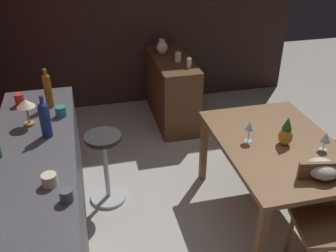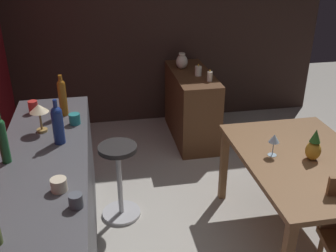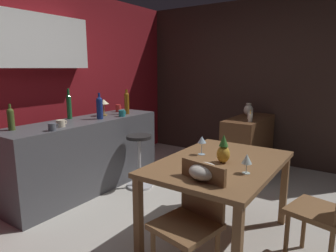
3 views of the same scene
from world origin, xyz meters
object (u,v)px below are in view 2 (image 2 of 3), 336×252
cup_teal (75,119)px  wine_glass_right (274,139)px  wine_bottle_amber (62,96)px  bar_stool (119,179)px  wine_bottle_green (2,138)px  vase_ceramic_ivory (182,61)px  cup_slate (76,201)px  sideboard_cabinet (191,106)px  pillar_candle_tall (210,76)px  pillar_candle_short (198,71)px  wine_bottle_cobalt (58,123)px  cup_red (33,107)px  dining_table (304,168)px  counter_lamp (39,111)px  cup_cream (59,185)px  pineapple_centerpiece (314,147)px

cup_teal → wine_glass_right: bearing=-108.7°
wine_glass_right → wine_bottle_amber: bearing=66.0°
wine_glass_right → cup_teal: (0.49, 1.45, 0.07)m
bar_stool → wine_bottle_amber: 0.84m
wine_bottle_green → vase_ceramic_ivory: 2.58m
wine_glass_right → cup_slate: (-0.58, 1.41, 0.06)m
sideboard_cabinet → wine_bottle_green: size_ratio=2.88×
wine_bottle_green → cup_slate: (-0.57, -0.45, -0.13)m
pillar_candle_tall → pillar_candle_short: bearing=19.5°
cup_slate → pillar_candle_tall: cup_slate is taller
wine_glass_right → wine_bottle_cobalt: (0.19, 1.54, 0.18)m
wine_bottle_amber → cup_red: 0.29m
pillar_candle_short → pillar_candle_tall: bearing=-160.5°
dining_table → counter_lamp: (0.49, 1.92, 0.41)m
wine_bottle_green → cup_red: bearing=-5.5°
pillar_candle_tall → cup_cream: bearing=142.7°
pineapple_centerpiece → cup_cream: (-0.30, 1.78, 0.10)m
pillar_candle_short → vase_ceramic_ivory: 0.31m
pillar_candle_tall → sideboard_cabinet: bearing=20.5°
cup_slate → cup_cream: bearing=29.7°
cup_teal → wine_bottle_green: bearing=140.5°
cup_slate → pillar_candle_short: bearing=-29.2°
cup_slate → cup_red: 1.42m
wine_bottle_amber → counter_lamp: 0.32m
bar_stool → pillar_candle_tall: pillar_candle_tall is taller
pineapple_centerpiece → cup_cream: pineapple_centerpiece is taller
cup_red → cup_cream: cup_red is taller
cup_red → cup_cream: bearing=-166.8°
dining_table → cup_red: size_ratio=11.96×
cup_cream → sideboard_cabinet: bearing=-31.0°
sideboard_cabinet → cup_slate: 2.75m
wine_glass_right → wine_bottle_amber: size_ratio=0.51×
pillar_candle_tall → pillar_candle_short: size_ratio=0.98×
cup_red → pillar_candle_tall: (0.72, -1.73, -0.08)m
counter_lamp → cup_cream: bearing=-167.8°
cup_red → bar_stool: bearing=-116.6°
wine_bottle_green → vase_ceramic_ivory: (2.01, -1.61, -0.17)m
pineapple_centerpiece → wine_bottle_amber: 1.98m
bar_stool → cup_red: size_ratio=6.15×
pineapple_centerpiece → wine_bottle_amber: (0.79, 1.80, 0.22)m
pillar_candle_tall → vase_ceramic_ivory: bearing=22.1°
wine_bottle_amber → cup_red: size_ratio=3.05×
wine_glass_right → cup_slate: size_ratio=1.54×
pineapple_centerpiece → counter_lamp: bearing=75.4°
cup_teal → cup_slate: bearing=-178.1°
wine_bottle_amber → wine_bottle_green: (-0.70, 0.33, 0.01)m
sideboard_cabinet → cup_teal: (-1.32, 1.27, 0.53)m
pineapple_centerpiece → wine_bottle_amber: size_ratio=0.71×
vase_ceramic_ivory → wine_bottle_green: bearing=141.3°
wine_glass_right → wine_bottle_amber: (0.69, 1.54, 0.19)m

